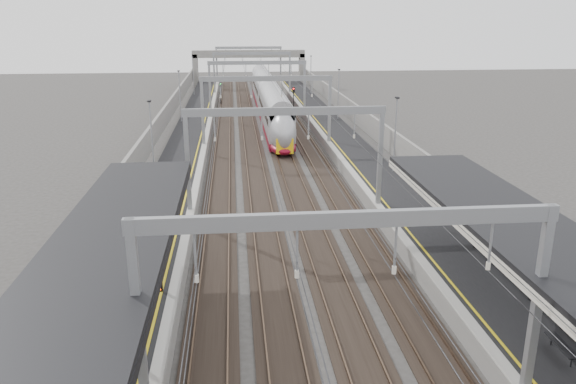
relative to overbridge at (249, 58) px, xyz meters
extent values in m
cube|color=black|center=(-8.00, -55.00, -4.81)|extent=(4.00, 120.00, 1.00)
cube|color=black|center=(8.00, -55.00, -4.81)|extent=(4.00, 120.00, 1.00)
cube|color=black|center=(-4.50, -55.00, -5.27)|extent=(2.40, 140.00, 0.08)
cube|color=brown|center=(-5.22, -55.00, -5.18)|extent=(0.07, 140.00, 0.14)
cube|color=brown|center=(-3.78, -55.00, -5.18)|extent=(0.07, 140.00, 0.14)
cube|color=black|center=(-1.50, -55.00, -5.27)|extent=(2.40, 140.00, 0.08)
cube|color=brown|center=(-2.22, -55.00, -5.18)|extent=(0.07, 140.00, 0.14)
cube|color=brown|center=(-0.78, -55.00, -5.18)|extent=(0.07, 140.00, 0.14)
cube|color=black|center=(1.50, -55.00, -5.27)|extent=(2.40, 140.00, 0.08)
cube|color=brown|center=(0.78, -55.00, -5.18)|extent=(0.07, 140.00, 0.14)
cube|color=brown|center=(2.22, -55.00, -5.18)|extent=(0.07, 140.00, 0.14)
cube|color=black|center=(4.50, -55.00, -5.27)|extent=(2.40, 140.00, 0.08)
cube|color=brown|center=(3.78, -55.00, -5.18)|extent=(0.07, 140.00, 0.14)
cube|color=brown|center=(5.22, -55.00, -5.18)|extent=(0.07, 140.00, 0.14)
cube|color=gray|center=(-6.30, -98.00, -1.01)|extent=(0.28, 0.28, 6.60)
cube|color=gray|center=(6.30, -98.00, -1.01)|extent=(0.28, 0.28, 6.60)
cube|color=gray|center=(0.00, -98.00, 2.04)|extent=(13.00, 0.25, 0.50)
cube|color=gray|center=(-6.30, -78.00, -1.01)|extent=(0.28, 0.28, 6.60)
cube|color=gray|center=(6.30, -78.00, -1.01)|extent=(0.28, 0.28, 6.60)
cube|color=gray|center=(0.00, -78.00, 2.04)|extent=(13.00, 0.25, 0.50)
cube|color=gray|center=(-6.30, -58.00, -1.01)|extent=(0.28, 0.28, 6.60)
cube|color=gray|center=(6.30, -58.00, -1.01)|extent=(0.28, 0.28, 6.60)
cube|color=gray|center=(0.00, -58.00, 2.04)|extent=(13.00, 0.25, 0.50)
cube|color=gray|center=(-6.30, -38.00, -1.01)|extent=(0.28, 0.28, 6.60)
cube|color=gray|center=(6.30, -38.00, -1.01)|extent=(0.28, 0.28, 6.60)
cube|color=gray|center=(0.00, -38.00, 2.04)|extent=(13.00, 0.25, 0.50)
cube|color=gray|center=(-6.30, -18.00, -1.01)|extent=(0.28, 0.28, 6.60)
cube|color=gray|center=(6.30, -18.00, -1.01)|extent=(0.28, 0.28, 6.60)
cube|color=gray|center=(0.00, -18.00, 2.04)|extent=(13.00, 0.25, 0.50)
cube|color=gray|center=(-6.30, 0.00, -1.01)|extent=(0.28, 0.28, 6.60)
cube|color=gray|center=(6.30, 0.00, -1.01)|extent=(0.28, 0.28, 6.60)
cube|color=gray|center=(0.00, 0.00, 2.04)|extent=(13.00, 0.25, 0.50)
cylinder|color=#262628|center=(-4.50, -50.00, 0.19)|extent=(0.03, 140.00, 0.03)
cylinder|color=#262628|center=(-1.50, -50.00, 0.19)|extent=(0.03, 140.00, 0.03)
cylinder|color=#262628|center=(1.50, -50.00, 0.19)|extent=(0.03, 140.00, 0.03)
cylinder|color=#262628|center=(4.50, -50.00, 0.19)|extent=(0.03, 140.00, 0.03)
cube|color=black|center=(-8.00, -97.00, -0.19)|extent=(4.40, 30.00, 0.24)
cylinder|color=black|center=(-9.70, -98.00, -2.31)|extent=(0.20, 0.20, 4.00)
cylinder|color=black|center=(-9.70, -86.00, -2.31)|extent=(0.20, 0.20, 4.00)
cube|color=black|center=(-6.60, -96.00, -0.76)|extent=(1.60, 0.15, 0.55)
cube|color=#EA3E04|center=(-6.60, -96.08, -0.76)|extent=(1.50, 0.02, 0.42)
cube|color=black|center=(8.00, -97.00, -0.19)|extent=(4.40, 30.00, 0.24)
cylinder|color=black|center=(9.70, -86.00, -2.31)|extent=(0.20, 0.20, 4.00)
cube|color=slate|center=(0.00, 0.00, 0.89)|extent=(22.00, 2.20, 1.40)
cube|color=slate|center=(-10.50, 0.00, -2.21)|extent=(1.00, 2.20, 6.20)
cube|color=slate|center=(10.50, 0.00, -2.21)|extent=(1.00, 2.20, 6.20)
cube|color=slate|center=(-11.20, -55.00, -3.71)|extent=(0.30, 120.00, 3.20)
cube|color=slate|center=(11.20, -55.00, -3.71)|extent=(0.30, 120.00, 3.20)
cube|color=maroon|center=(1.50, -47.61, -4.72)|extent=(2.64, 22.52, 0.78)
cube|color=#9E9EA3|center=(1.50, -47.61, -2.86)|extent=(2.64, 22.52, 2.94)
cube|color=black|center=(1.50, -55.49, -5.03)|extent=(1.96, 2.35, 0.49)
cube|color=maroon|center=(1.50, -24.70, -4.72)|extent=(2.64, 22.52, 0.78)
cube|color=#9E9EA3|center=(1.50, -24.70, -2.86)|extent=(2.64, 22.52, 2.94)
cube|color=black|center=(1.50, -32.58, -5.03)|extent=(1.96, 2.35, 0.49)
ellipsoid|color=#9E9EA3|center=(1.50, -59.06, -3.15)|extent=(2.64, 5.09, 4.11)
cube|color=yellow|center=(1.50, -61.17, -4.03)|extent=(1.66, 0.12, 1.47)
cube|color=black|center=(1.50, -60.73, -2.56)|extent=(1.57, 0.57, 0.92)
cube|color=black|center=(8.61, -96.24, -3.86)|extent=(0.52, 1.82, 0.06)
cube|color=black|center=(8.83, -96.24, -3.63)|extent=(0.12, 1.81, 0.50)
cylinder|color=black|center=(8.59, -96.94, -4.10)|extent=(0.06, 0.06, 0.42)
cylinder|color=black|center=(8.64, -95.53, -4.10)|extent=(0.06, 0.06, 0.42)
cylinder|color=black|center=(-5.20, -25.12, -3.81)|extent=(0.12, 0.12, 3.00)
cube|color=black|center=(-5.20, -25.12, -2.21)|extent=(0.32, 0.22, 0.75)
sphere|color=#0CE526|center=(-5.20, -25.25, -2.06)|extent=(0.16, 0.16, 0.16)
cylinder|color=black|center=(3.20, -36.08, -3.81)|extent=(0.12, 0.12, 3.00)
cube|color=black|center=(3.20, -36.08, -2.21)|extent=(0.32, 0.22, 0.75)
sphere|color=red|center=(3.20, -36.21, -2.06)|extent=(0.16, 0.16, 0.16)
cylinder|color=black|center=(5.40, -32.56, -3.81)|extent=(0.12, 0.12, 3.00)
cube|color=black|center=(5.40, -32.56, -2.21)|extent=(0.32, 0.22, 0.75)
sphere|color=red|center=(5.40, -32.69, -2.06)|extent=(0.16, 0.16, 0.16)
camera|label=1|loc=(-3.26, -113.31, 7.74)|focal=35.00mm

